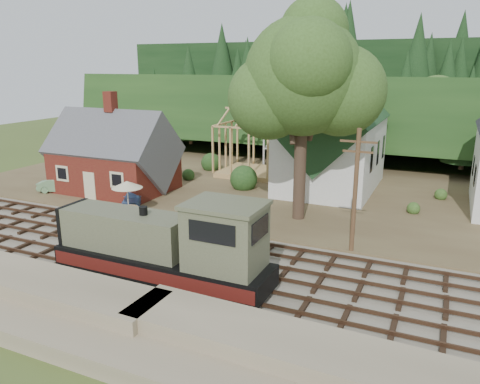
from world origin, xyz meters
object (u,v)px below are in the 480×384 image
at_px(locomotive, 168,247).
at_px(patio_set, 127,186).
at_px(car_blue, 133,197).
at_px(car_green, 60,185).

distance_m(locomotive, patio_set, 12.54).
bearing_deg(car_blue, locomotive, -72.07).
bearing_deg(patio_set, car_blue, 118.55).
xyz_separation_m(car_blue, patio_set, (1.24, -2.29, 1.63)).
xyz_separation_m(locomotive, patio_set, (-9.21, 8.50, 0.38)).
bearing_deg(patio_set, locomotive, -42.71).
bearing_deg(car_green, patio_set, -128.18).
height_order(locomotive, car_green, locomotive).
bearing_deg(car_blue, car_green, 151.13).
bearing_deg(locomotive, car_blue, 134.10).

